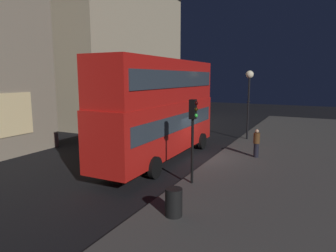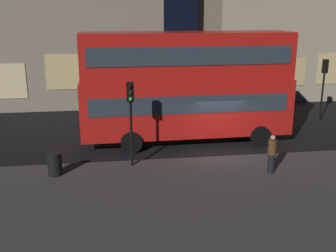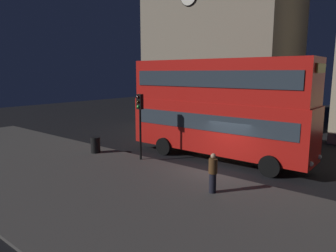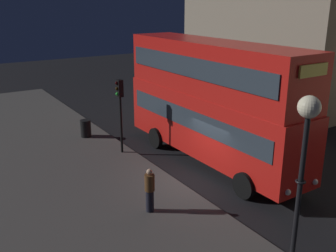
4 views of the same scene
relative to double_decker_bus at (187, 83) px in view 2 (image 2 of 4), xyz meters
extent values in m
plane|color=black|center=(1.48, -2.05, -3.24)|extent=(80.00, 80.00, 0.00)
cube|color=#423F3D|center=(1.48, -7.42, -3.18)|extent=(44.00, 9.51, 0.12)
cube|color=#F9E09E|center=(-10.88, 8.17, -1.03)|extent=(2.39, 0.06, 2.40)
cube|color=#E5C67F|center=(-7.14, 8.17, -0.47)|extent=(2.39, 0.06, 2.43)
cube|color=#F9E09E|center=(-3.40, 8.17, -0.59)|extent=(2.39, 0.06, 2.58)
cube|color=#F2D18C|center=(7.24, 8.57, -0.60)|extent=(1.76, 0.06, 2.52)
cube|color=#E5C67F|center=(9.99, 8.57, -0.87)|extent=(1.76, 0.06, 2.05)
cube|color=#F2D18C|center=(12.75, 8.57, -0.69)|extent=(1.76, 0.06, 2.31)
cube|color=red|center=(0.00, 0.00, -1.25)|extent=(11.00, 2.57, 2.90)
cube|color=red|center=(0.00, 0.00, 1.40)|extent=(10.78, 2.52, 2.39)
cube|color=#2D3842|center=(0.00, 0.00, -0.89)|extent=(10.12, 2.62, 0.90)
cube|color=#2D3842|center=(0.00, 0.00, 1.52)|extent=(10.12, 2.62, 0.90)
cube|color=#F2D84C|center=(5.42, 0.08, 2.05)|extent=(0.10, 1.44, 0.44)
sphere|color=white|center=(5.49, 0.87, -2.35)|extent=(0.24, 0.24, 0.24)
sphere|color=white|center=(5.51, -0.70, -2.35)|extent=(0.24, 0.24, 0.24)
cylinder|color=black|center=(3.70, 1.31, -2.70)|extent=(1.09, 0.26, 1.09)
cylinder|color=black|center=(3.74, -1.19, -2.70)|extent=(1.09, 0.26, 1.09)
cylinder|color=black|center=(-3.04, 1.20, -2.70)|extent=(1.09, 0.26, 1.09)
cylinder|color=black|center=(-3.00, -1.30, -2.70)|extent=(1.09, 0.26, 1.09)
cylinder|color=black|center=(-3.08, -3.26, -1.66)|extent=(0.12, 0.12, 2.94)
cube|color=black|center=(-3.08, -3.26, 0.24)|extent=(0.33, 0.27, 0.85)
sphere|color=black|center=(-3.08, -3.41, 0.51)|extent=(0.17, 0.17, 0.17)
sphere|color=black|center=(-3.08, -3.41, 0.24)|extent=(0.17, 0.17, 0.17)
sphere|color=green|center=(-3.08, -3.41, -0.03)|extent=(0.17, 0.17, 0.17)
cylinder|color=black|center=(9.37, 3.15, -1.69)|extent=(0.12, 0.12, 3.11)
cube|color=black|center=(9.37, 3.15, 0.29)|extent=(0.35, 0.29, 0.85)
sphere|color=black|center=(9.39, 3.30, 0.56)|extent=(0.17, 0.17, 0.17)
sphere|color=orange|center=(9.39, 3.30, 0.29)|extent=(0.17, 0.17, 0.17)
sphere|color=black|center=(9.39, 3.30, 0.02)|extent=(0.17, 0.17, 0.17)
cylinder|color=black|center=(2.80, -4.97, -2.70)|extent=(0.30, 0.30, 0.84)
cylinder|color=#513319|center=(2.80, -4.97, -1.97)|extent=(0.37, 0.37, 0.63)
sphere|color=tan|center=(2.80, -4.97, -1.54)|extent=(0.22, 0.22, 0.22)
cylinder|color=black|center=(-6.38, -3.94, -2.63)|extent=(0.60, 0.60, 0.98)
camera|label=1|loc=(-15.13, -8.18, 1.61)|focal=31.99mm
camera|label=2|loc=(-3.84, -20.38, 3.61)|focal=43.05mm
camera|label=3|loc=(9.27, -15.76, 1.86)|focal=33.30mm
camera|label=4|loc=(14.00, -11.26, 4.36)|focal=41.68mm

